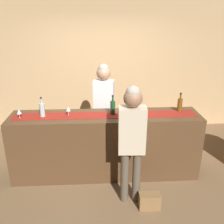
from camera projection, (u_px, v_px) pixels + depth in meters
The scene contains 12 objects.
ground_plane at pixel (106, 172), 4.11m from camera, with size 10.00×10.00×0.00m, color brown.
back_wall at pixel (102, 64), 5.36m from camera, with size 6.00×0.12×2.90m, color tan.
bar_counter at pixel (106, 145), 3.93m from camera, with size 2.88×0.60×1.01m, color #543821.
counter_runner_cloth at pixel (105, 115), 3.75m from camera, with size 2.74×0.28×0.01m, color maroon.
wine_bottle_clear at pixel (42, 110), 3.65m from camera, with size 0.07×0.07×0.30m.
wine_bottle_amber at pixel (180, 105), 3.86m from camera, with size 0.07×0.07×0.30m.
wine_bottle_green at pixel (113, 107), 3.74m from camera, with size 0.07×0.07×0.30m.
wine_glass_near_customer at pixel (68, 109), 3.69m from camera, with size 0.07×0.07×0.14m.
wine_glass_mid_counter at pixel (19, 112), 3.58m from camera, with size 0.07×0.07×0.14m.
bartender at pixel (104, 101), 4.28m from camera, with size 0.37×0.26×1.68m.
customer_sipping at pixel (132, 135), 3.13m from camera, with size 0.35×0.23×1.65m.
handbag at pixel (149, 201), 3.31m from camera, with size 0.28×0.14×0.22m, color olive.
Camera 1 is at (-0.10, -3.48, 2.40)m, focal length 39.98 mm.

